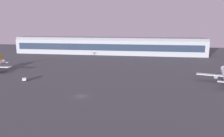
{
  "coord_description": "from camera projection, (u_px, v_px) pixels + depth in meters",
  "views": [
    {
      "loc": [
        26.99,
        -86.62,
        30.36
      ],
      "look_at": [
        6.96,
        40.56,
        4.0
      ],
      "focal_mm": 35.88,
      "sensor_mm": 36.0,
      "label": 1
    }
  ],
  "objects": [
    {
      "name": "ground_plane",
      "position": [
        81.0,
        96.0,
        94.03
      ],
      "size": [
        416.0,
        416.0,
        0.0
      ],
      "primitive_type": "plane",
      "color": "#424449"
    },
    {
      "name": "terminal_building",
      "position": [
        108.0,
        46.0,
        221.23
      ],
      "size": [
        184.54,
        22.4,
        16.4
      ],
      "color": "#9EA3AD",
      "rests_on": "ground"
    },
    {
      "name": "maintenance_van",
      "position": [
        24.0,
        79.0,
        118.92
      ],
      "size": [
        3.69,
        4.57,
        2.25
      ],
      "rotation": [
        0.0,
        0.0,
        0.49
      ],
      "color": "white",
      "rests_on": "ground"
    }
  ]
}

